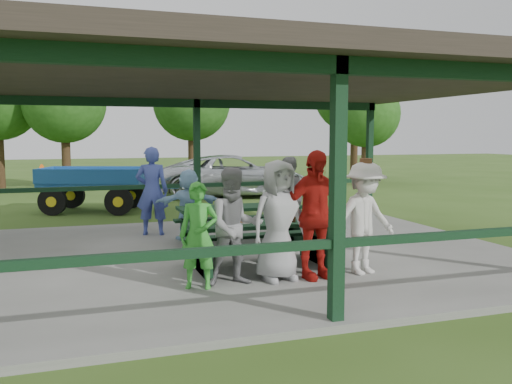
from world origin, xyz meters
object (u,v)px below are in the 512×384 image
object	(u,v)px
pickup_truck	(235,176)
spectator_lblue	(189,204)
picnic_table_near	(261,239)
contestant_green	(199,235)
contestant_grey_mid	(278,220)
picnic_table_far	(240,220)
contestant_white_fedora	(365,218)
contestant_red	(314,215)
farm_trailer	(94,188)
spectator_grey	(288,195)
contestant_grey_left	(235,227)
spectator_blue	(152,191)

from	to	relation	value
pickup_truck	spectator_lblue	bearing A→B (deg)	167.98
picnic_table_near	contestant_green	xyz separation A→B (m)	(-1.20, -0.81, 0.28)
contestant_green	contestant_grey_mid	world-z (taller)	contestant_grey_mid
pickup_truck	picnic_table_far	bearing A→B (deg)	174.81
contestant_white_fedora	picnic_table_far	bearing A→B (deg)	99.00
contestant_red	farm_trailer	distance (m)	9.61
spectator_grey	picnic_table_far	bearing A→B (deg)	10.77
contestant_white_fedora	farm_trailer	size ratio (longest dim) A/B	0.45
spectator_grey	picnic_table_near	bearing A→B (deg)	38.34
contestant_white_fedora	spectator_lblue	bearing A→B (deg)	105.96
contestant_grey_left	spectator_lblue	distance (m)	3.60
contestant_green	contestant_grey_left	world-z (taller)	contestant_grey_left
picnic_table_near	spectator_grey	world-z (taller)	spectator_grey
picnic_table_near	picnic_table_far	distance (m)	2.01
contestant_grey_mid	farm_trailer	size ratio (longest dim) A/B	0.45
picnic_table_near	spectator_lblue	world-z (taller)	spectator_lblue
picnic_table_near	contestant_grey_left	bearing A→B (deg)	-129.69
contestant_green	contestant_white_fedora	xyz separation A→B (m)	(2.59, -0.02, 0.12)
contestant_grey_mid	farm_trailer	bearing A→B (deg)	95.28
contestant_green	contestant_grey_mid	bearing A→B (deg)	22.35
spectator_blue	pickup_truck	distance (m)	8.38
picnic_table_far	pickup_truck	distance (m)	9.23
contestant_grey_left	pickup_truck	size ratio (longest dim) A/B	0.31
pickup_truck	picnic_table_near	bearing A→B (deg)	176.34
contestant_white_fedora	pickup_truck	bearing A→B (deg)	70.57
contestant_green	picnic_table_far	bearing A→B (deg)	82.90
spectator_lblue	picnic_table_far	bearing A→B (deg)	140.39
picnic_table_far	spectator_grey	size ratio (longest dim) A/B	1.45
contestant_grey_mid	picnic_table_near	bearing A→B (deg)	81.27
contestant_grey_mid	spectator_lblue	bearing A→B (deg)	90.92
picnic_table_far	contestant_grey_mid	size ratio (longest dim) A/B	1.36
contestant_grey_mid	contestant_white_fedora	world-z (taller)	contestant_white_fedora
contestant_white_fedora	spectator_blue	world-z (taller)	spectator_blue
picnic_table_far	spectator_grey	world-z (taller)	spectator_grey
contestant_red	farm_trailer	xyz separation A→B (m)	(-2.89, 9.16, -0.37)
spectator_lblue	picnic_table_near	bearing A→B (deg)	105.44
contestant_red	spectator_grey	world-z (taller)	contestant_red
contestant_grey_left	spectator_blue	distance (m)	4.36
picnic_table_far	contestant_green	world-z (taller)	contestant_green
pickup_truck	contestant_white_fedora	bearing A→B (deg)	-176.11
spectator_lblue	farm_trailer	bearing A→B (deg)	-70.05
picnic_table_near	pickup_truck	size ratio (longest dim) A/B	0.43
contestant_red	spectator_grey	xyz separation A→B (m)	(1.05, 3.73, -0.13)
contestant_grey_left	pickup_truck	distance (m)	12.17
contestant_grey_left	spectator_grey	xyz separation A→B (m)	(2.27, 3.71, -0.01)
picnic_table_near	contestant_red	world-z (taller)	contestant_red
farm_trailer	contestant_red	bearing A→B (deg)	-53.85
picnic_table_far	spectator_lblue	size ratio (longest dim) A/B	1.67
contestant_white_fedora	spectator_blue	xyz separation A→B (m)	(-2.67, 4.34, 0.08)
contestant_red	spectator_blue	xyz separation A→B (m)	(-1.83, 4.34, -0.01)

